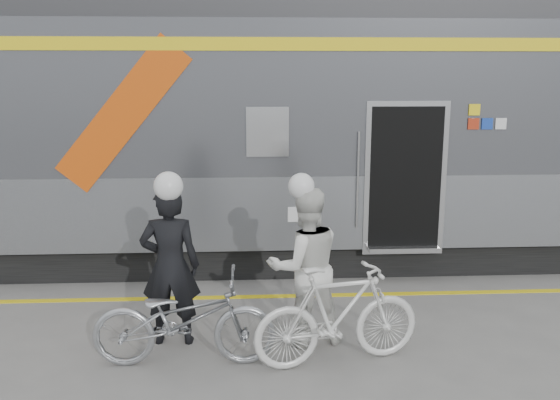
{
  "coord_description": "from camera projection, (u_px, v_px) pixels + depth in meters",
  "views": [
    {
      "loc": [
        0.07,
        -5.65,
        3.06
      ],
      "look_at": [
        0.47,
        1.6,
        1.5
      ],
      "focal_mm": 38.0,
      "sensor_mm": 36.0,
      "label": 1
    }
  ],
  "objects": [
    {
      "name": "ground",
      "position": [
        244.0,
        373.0,
        6.16
      ],
      "size": [
        90.0,
        90.0,
        0.0
      ],
      "primitive_type": "plane",
      "color": "slate",
      "rests_on": "ground"
    },
    {
      "name": "train",
      "position": [
        253.0,
        135.0,
        9.83
      ],
      "size": [
        24.0,
        3.17,
        4.1
      ],
      "color": "black",
      "rests_on": "ground"
    },
    {
      "name": "safety_strip",
      "position": [
        245.0,
        297.0,
        8.26
      ],
      "size": [
        24.0,
        0.12,
        0.01
      ],
      "primitive_type": "cube",
      "color": "yellow",
      "rests_on": "ground"
    },
    {
      "name": "man",
      "position": [
        170.0,
        266.0,
        6.7
      ],
      "size": [
        0.68,
        0.45,
        1.84
      ],
      "primitive_type": "imported",
      "rotation": [
        0.0,
        0.0,
        3.13
      ],
      "color": "black",
      "rests_on": "ground"
    },
    {
      "name": "bicycle_left",
      "position": [
        184.0,
        319.0,
        6.26
      ],
      "size": [
        1.94,
        0.69,
        1.02
      ],
      "primitive_type": "imported",
      "rotation": [
        0.0,
        0.0,
        1.56
      ],
      "color": "#9FA1A6",
      "rests_on": "ground"
    },
    {
      "name": "woman",
      "position": [
        305.0,
        267.0,
        6.71
      ],
      "size": [
        1.01,
        0.86,
        1.82
      ],
      "primitive_type": "imported",
      "rotation": [
        0.0,
        0.0,
        3.36
      ],
      "color": "white",
      "rests_on": "ground"
    },
    {
      "name": "bicycle_right",
      "position": [
        338.0,
        315.0,
        6.27
      ],
      "size": [
        1.91,
        0.9,
        1.11
      ],
      "primitive_type": "imported",
      "rotation": [
        0.0,
        0.0,
        1.78
      ],
      "color": "silver",
      "rests_on": "ground"
    },
    {
      "name": "helmet_man",
      "position": [
        166.0,
        172.0,
        6.47
      ],
      "size": [
        0.32,
        0.32,
        0.32
      ],
      "primitive_type": "sphere",
      "color": "white",
      "rests_on": "man"
    },
    {
      "name": "helmet_woman",
      "position": [
        306.0,
        175.0,
        6.49
      ],
      "size": [
        0.29,
        0.29,
        0.29
      ],
      "primitive_type": "sphere",
      "color": "white",
      "rests_on": "woman"
    }
  ]
}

